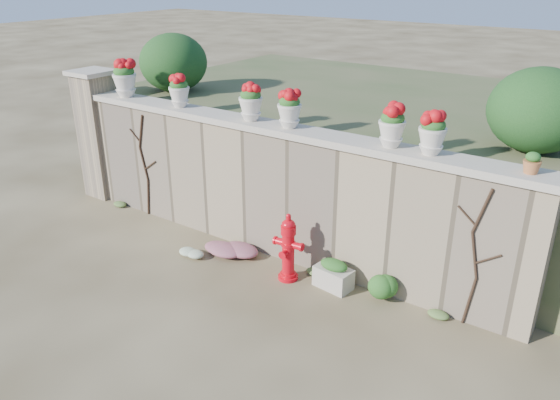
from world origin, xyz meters
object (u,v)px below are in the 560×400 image
Objects in this scene: planter_box at (333,275)px; terracotta_pot at (532,164)px; urn_pot_0 at (125,79)px; fire_hydrant at (288,247)px.

terracotta_pot is at bearing 18.15° from planter_box.
terracotta_pot is at bearing -0.00° from urn_pot_0.
fire_hydrant is 4.35× the size of terracotta_pot.
fire_hydrant is at bearing -157.95° from planter_box.
urn_pot_0 is (-4.61, 0.44, 2.22)m from planter_box.
terracotta_pot is (2.23, 0.44, 2.00)m from planter_box.
urn_pot_0 reaches higher than terracotta_pot.
urn_pot_0 is 2.72× the size of terracotta_pot.
fire_hydrant is 0.76m from planter_box.
planter_box is at bearing 10.01° from fire_hydrant.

